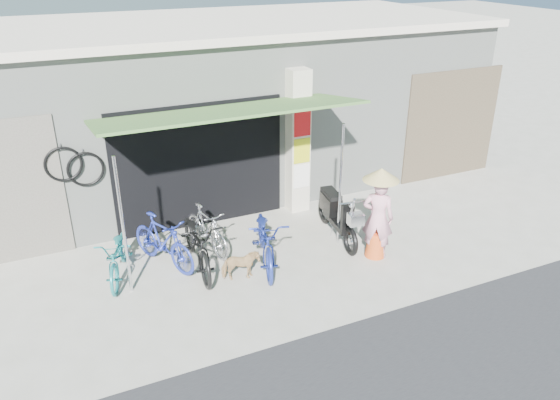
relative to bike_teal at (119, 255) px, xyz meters
name	(u,v)px	position (x,y,z in m)	size (l,w,h in m)	color
ground	(314,272)	(3.07, -1.26, -0.42)	(80.00, 80.00, 0.00)	#AEAA9E
bicycle_shop	(216,100)	(3.07, 3.84, 1.41)	(12.30, 5.30, 3.66)	#A2A79F
shop_pillar	(297,142)	(3.92, 1.19, 1.07)	(0.42, 0.44, 3.00)	beige
awning	(228,114)	(2.17, 0.37, 2.09)	(4.60, 1.88, 2.72)	#3E652D
neighbour_right	(451,125)	(8.07, 1.33, 0.88)	(2.60, 0.06, 2.60)	brown
bike_teal	(119,255)	(0.00, 0.00, 0.00)	(0.56, 1.61, 0.85)	#1C7D80
bike_blue	(163,241)	(0.77, 0.05, 0.06)	(0.45, 1.60, 0.96)	navy
bike_black	(197,242)	(1.29, -0.28, 0.08)	(0.67, 1.94, 1.02)	black
bike_silver	(207,229)	(1.62, 0.25, 0.01)	(0.41, 1.45, 0.87)	silver
bike_navy	(266,239)	(2.43, -0.64, 0.08)	(0.67, 1.91, 1.01)	navy
street_dog	(241,266)	(1.83, -0.94, -0.15)	(0.29, 0.64, 0.54)	tan
moped	(336,214)	(4.05, -0.29, 0.06)	(0.57, 1.86, 1.06)	black
nun	(378,214)	(4.35, -1.21, 0.43)	(0.66, 0.64, 1.72)	pink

